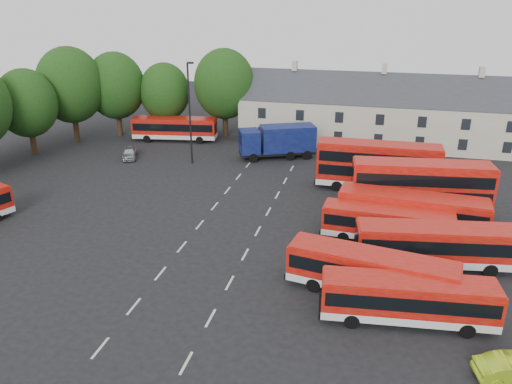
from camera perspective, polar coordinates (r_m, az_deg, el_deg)
ground at (r=40.34m, az=-7.42°, el=-4.93°), size 140.00×140.00×0.00m
lane_markings at (r=41.27m, az=-3.18°, el=-4.11°), size 5.15×33.80×0.01m
treeline at (r=63.97m, az=-19.23°, el=10.44°), size 29.92×32.59×12.01m
terrace_houses at (r=65.00m, az=14.01°, el=8.62°), size 35.70×7.13×10.06m
bus_row_a at (r=30.72m, az=17.03°, el=-11.43°), size 10.15×3.30×2.82m
bus_row_b at (r=32.60m, az=13.00°, el=-8.72°), size 10.77×4.14×2.97m
bus_row_c at (r=37.05m, az=19.86°, el=-5.48°), size 11.20×4.09×3.10m
bus_row_d at (r=39.56m, az=14.77°, el=-3.40°), size 9.90×2.80×2.77m
bus_row_e at (r=41.60m, az=17.38°, el=-1.97°), size 11.68×3.56×3.25m
bus_dd_south at (r=44.93m, az=18.31°, el=0.74°), size 11.84×4.00×4.76m
bus_dd_north at (r=49.49m, az=13.77°, el=3.15°), size 11.58×2.72×4.75m
bus_north at (r=65.91m, az=-9.28°, el=7.34°), size 11.02×4.03×3.05m
box_truck at (r=58.09m, az=2.57°, el=5.94°), size 9.02×6.00×3.79m
silver_car at (r=60.13m, az=-14.26°, el=4.35°), size 2.86×4.08×1.29m
lamppost at (r=55.61m, az=-7.57°, el=9.16°), size 0.78×0.33×11.25m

